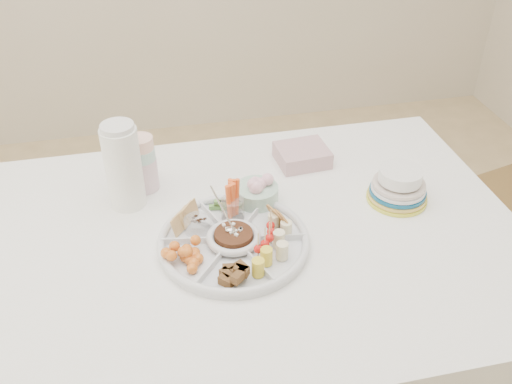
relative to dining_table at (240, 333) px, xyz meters
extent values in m
cube|color=white|center=(0.00, 0.00, 0.00)|extent=(1.52, 1.02, 0.76)
cylinder|color=silver|center=(-0.02, -0.04, 0.40)|extent=(0.44, 0.44, 0.04)
cylinder|color=#573419|center=(-0.02, -0.04, 0.41)|extent=(0.11, 0.11, 0.04)
cylinder|color=silver|center=(-0.22, 0.27, 0.49)|extent=(0.08, 0.08, 0.22)
cylinder|color=white|center=(-0.27, 0.21, 0.51)|extent=(0.13, 0.13, 0.26)
cylinder|color=#9DB2A5|center=(0.08, 0.13, 0.42)|extent=(0.15, 0.15, 0.09)
cube|color=#C3989E|center=(0.26, 0.31, 0.40)|extent=(0.16, 0.14, 0.05)
cylinder|color=gold|center=(0.47, 0.06, 0.43)|extent=(0.20, 0.20, 0.11)
camera|label=1|loc=(-0.20, -1.13, 1.34)|focal=40.00mm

